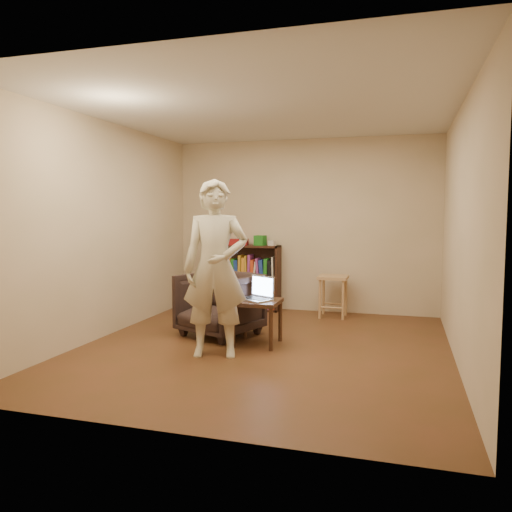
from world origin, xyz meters
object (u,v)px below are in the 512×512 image
(stool, at_px, (333,284))
(laptop, at_px, (258,294))
(armchair, at_px, (220,304))
(person, at_px, (216,268))
(bookshelf, at_px, (242,281))
(side_table, at_px, (257,308))

(stool, bearing_deg, laptop, -109.96)
(armchair, height_order, person, person)
(bookshelf, xyz_separation_m, stool, (1.45, -0.22, 0.04))
(stool, xyz_separation_m, laptop, (-0.63, -1.72, 0.09))
(side_table, height_order, person, person)
(stool, height_order, laptop, laptop)
(stool, relative_size, armchair, 0.71)
(laptop, bearing_deg, stool, 98.61)
(laptop, xyz_separation_m, person, (-0.29, -0.58, 0.35))
(stool, bearing_deg, bookshelf, 171.37)
(stool, bearing_deg, side_table, -109.60)
(bookshelf, height_order, side_table, bookshelf)
(laptop, distance_m, person, 0.74)
(bookshelf, relative_size, armchair, 1.41)
(stool, relative_size, side_table, 1.17)
(person, bearing_deg, armchair, 93.06)
(person, bearing_deg, side_table, 47.23)
(armchair, distance_m, person, 1.02)
(bookshelf, relative_size, laptop, 2.72)
(bookshelf, xyz_separation_m, armchair, (0.27, -1.70, -0.05))
(stool, distance_m, person, 2.51)
(bookshelf, relative_size, side_table, 2.35)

